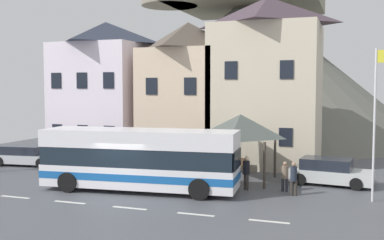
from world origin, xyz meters
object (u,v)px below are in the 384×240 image
object	(u,v)px
flagpole	(377,114)
pedestrian_02	(285,175)
parked_car_01	(91,159)
parked_car_02	(26,156)
pedestrian_00	(246,170)
transit_bus	(140,160)
townhouse_00	(106,89)
hilltop_castle	(246,60)
townhouse_02	(267,82)
public_bench	(235,164)
bus_shelter	(241,126)
pedestrian_01	(294,178)
parked_car_00	(329,172)
townhouse_01	(188,91)

from	to	relation	value
flagpole	pedestrian_02	bearing A→B (deg)	169.57
parked_car_01	pedestrian_02	size ratio (longest dim) A/B	2.76
parked_car_01	parked_car_02	distance (m)	4.87
pedestrian_00	flagpole	distance (m)	6.74
transit_bus	parked_car_01	size ratio (longest dim) A/B	2.42
townhouse_00	parked_car_01	xyz separation A→B (m)	(2.18, -5.84, -4.40)
hilltop_castle	transit_bus	bearing A→B (deg)	-88.12
hilltop_castle	flagpole	world-z (taller)	hilltop_castle
townhouse_00	townhouse_02	size ratio (longest dim) A/B	0.91
parked_car_02	pedestrian_00	size ratio (longest dim) A/B	2.84
hilltop_castle	public_bench	size ratio (longest dim) A/B	22.01
parked_car_01	pedestrian_02	xyz separation A→B (m)	(12.49, -2.34, 0.22)
townhouse_00	bus_shelter	xyz separation A→B (m)	(11.95, -6.28, -2.01)
townhouse_02	hilltop_castle	bearing A→B (deg)	107.03
transit_bus	parked_car_01	bearing A→B (deg)	135.25
pedestrian_00	pedestrian_01	world-z (taller)	pedestrian_00
townhouse_00	flagpole	world-z (taller)	townhouse_00
pedestrian_01	parked_car_00	bearing A→B (deg)	65.56
transit_bus	parked_car_02	size ratio (longest dim) A/B	2.11
transit_bus	pedestrian_02	distance (m)	7.26
parked_car_00	pedestrian_02	world-z (taller)	pedestrian_02
townhouse_01	bus_shelter	size ratio (longest dim) A/B	2.64
pedestrian_00	townhouse_02	bearing A→B (deg)	93.26
townhouse_00	pedestrian_01	size ratio (longest dim) A/B	6.21
parked_car_00	parked_car_02	size ratio (longest dim) A/B	0.94
pedestrian_00	public_bench	size ratio (longest dim) A/B	1.04
parked_car_00	parked_car_01	xyz separation A→B (m)	(-14.48, -0.13, -0.04)
townhouse_02	parked_car_00	xyz separation A→B (m)	(4.34, -5.32, -4.86)
townhouse_02	parked_car_02	xyz separation A→B (m)	(-15.01, -5.65, -4.90)
townhouse_01	parked_car_02	xyz separation A→B (m)	(-9.30, -6.03, -4.24)
parked_car_01	pedestrian_00	distance (m)	10.92
townhouse_02	pedestrian_01	distance (m)	10.16
public_bench	pedestrian_02	bearing A→B (deg)	-49.65
townhouse_01	hilltop_castle	size ratio (longest dim) A/B	0.28
bus_shelter	parked_car_02	distance (m)	14.83
parked_car_00	townhouse_00	bearing A→B (deg)	167.73
townhouse_00	townhouse_02	bearing A→B (deg)	-1.82
townhouse_00	hilltop_castle	distance (m)	18.90
pedestrian_01	public_bench	size ratio (longest dim) A/B	1.01
hilltop_castle	pedestrian_02	world-z (taller)	hilltop_castle
pedestrian_02	townhouse_02	bearing A→B (deg)	106.79
townhouse_01	pedestrian_02	distance (m)	12.16
townhouse_01	flagpole	size ratio (longest dim) A/B	1.41
public_bench	flagpole	distance (m)	9.89
townhouse_01	parked_car_00	world-z (taller)	townhouse_01
townhouse_00	pedestrian_01	world-z (taller)	townhouse_00
pedestrian_02	townhouse_00	bearing A→B (deg)	150.85
bus_shelter	flagpole	distance (m)	7.41
pedestrian_01	hilltop_castle	bearing A→B (deg)	107.53
townhouse_02	pedestrian_01	size ratio (longest dim) A/B	6.84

